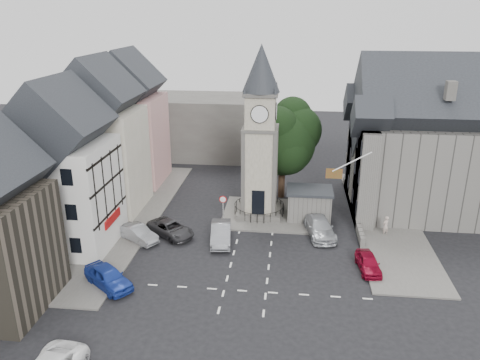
# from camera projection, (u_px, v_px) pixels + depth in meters

# --- Properties ---
(ground) EXTENTS (120.00, 120.00, 0.00)m
(ground) POSITION_uv_depth(u_px,v_px,m) (252.00, 254.00, 38.61)
(ground) COLOR black
(ground) RESTS_ON ground
(pavement_west) EXTENTS (6.00, 30.00, 0.14)m
(pavement_west) POSITION_uv_depth(u_px,v_px,m) (130.00, 216.00, 45.52)
(pavement_west) COLOR #595651
(pavement_west) RESTS_ON ground
(pavement_east) EXTENTS (6.00, 26.00, 0.14)m
(pavement_east) POSITION_uv_depth(u_px,v_px,m) (384.00, 220.00, 44.78)
(pavement_east) COLOR #595651
(pavement_east) RESTS_ON ground
(central_island) EXTENTS (10.00, 8.00, 0.16)m
(central_island) POSITION_uv_depth(u_px,v_px,m) (274.00, 214.00, 45.90)
(central_island) COLOR #595651
(central_island) RESTS_ON ground
(road_markings) EXTENTS (20.00, 8.00, 0.01)m
(road_markings) POSITION_uv_depth(u_px,v_px,m) (245.00, 291.00, 33.47)
(road_markings) COLOR silver
(road_markings) RESTS_ON ground
(clock_tower) EXTENTS (4.86, 4.86, 16.25)m
(clock_tower) POSITION_uv_depth(u_px,v_px,m) (260.00, 134.00, 43.31)
(clock_tower) COLOR #4C4944
(clock_tower) RESTS_ON ground
(stone_shelter) EXTENTS (4.30, 3.30, 3.08)m
(stone_shelter) POSITION_uv_depth(u_px,v_px,m) (309.00, 204.00, 44.58)
(stone_shelter) COLOR #64625C
(stone_shelter) RESTS_ON ground
(town_tree) EXTENTS (7.20, 7.20, 10.80)m
(town_tree) POSITION_uv_depth(u_px,v_px,m) (283.00, 134.00, 48.17)
(town_tree) COLOR black
(town_tree) RESTS_ON ground
(warning_sign_post) EXTENTS (0.70, 0.19, 2.85)m
(warning_sign_post) POSITION_uv_depth(u_px,v_px,m) (223.00, 204.00, 43.34)
(warning_sign_post) COLOR black
(warning_sign_post) RESTS_ON ground
(terrace_pink) EXTENTS (8.10, 7.60, 12.80)m
(terrace_pink) POSITION_uv_depth(u_px,v_px,m) (129.00, 126.00, 52.97)
(terrace_pink) COLOR #D49891
(terrace_pink) RESTS_ON ground
(terrace_cream) EXTENTS (8.10, 7.60, 12.80)m
(terrace_cream) POSITION_uv_depth(u_px,v_px,m) (101.00, 145.00, 45.50)
(terrace_cream) COLOR beige
(terrace_cream) RESTS_ON ground
(terrace_tudor) EXTENTS (8.10, 7.60, 12.00)m
(terrace_tudor) POSITION_uv_depth(u_px,v_px,m) (64.00, 176.00, 38.16)
(terrace_tudor) COLOR silver
(terrace_tudor) RESTS_ON ground
(backdrop_west) EXTENTS (20.00, 10.00, 8.00)m
(backdrop_west) POSITION_uv_depth(u_px,v_px,m) (184.00, 125.00, 64.69)
(backdrop_west) COLOR #4C4944
(backdrop_west) RESTS_ON ground
(east_building) EXTENTS (14.40, 11.40, 12.60)m
(east_building) POSITION_uv_depth(u_px,v_px,m) (423.00, 150.00, 45.09)
(east_building) COLOR #64625C
(east_building) RESTS_ON ground
(east_boundary_wall) EXTENTS (0.40, 16.00, 0.90)m
(east_boundary_wall) POSITION_uv_depth(u_px,v_px,m) (352.00, 206.00, 46.82)
(east_boundary_wall) COLOR #64625C
(east_boundary_wall) RESTS_ON ground
(flagpole) EXTENTS (3.68, 0.10, 2.74)m
(flagpole) POSITION_uv_depth(u_px,v_px,m) (352.00, 162.00, 39.11)
(flagpole) COLOR white
(flagpole) RESTS_ON ground
(car_west_blue) EXTENTS (4.69, 4.22, 1.54)m
(car_west_blue) POSITION_uv_depth(u_px,v_px,m) (108.00, 277.00, 33.80)
(car_west_blue) COLOR #1C389E
(car_west_blue) RESTS_ON ground
(car_west_silver) EXTENTS (4.33, 3.54, 1.39)m
(car_west_silver) POSITION_uv_depth(u_px,v_px,m) (138.00, 233.00, 40.59)
(car_west_silver) COLOR gray
(car_west_silver) RESTS_ON ground
(car_west_grey) EXTENTS (5.15, 4.63, 1.33)m
(car_west_grey) POSITION_uv_depth(u_px,v_px,m) (170.00, 229.00, 41.52)
(car_west_grey) COLOR #302F32
(car_west_grey) RESTS_ON ground
(car_island_silver) EXTENTS (2.26, 4.97, 1.58)m
(car_island_silver) POSITION_uv_depth(u_px,v_px,m) (221.00, 233.00, 40.40)
(car_island_silver) COLOR gray
(car_island_silver) RESTS_ON ground
(car_island_east) EXTENTS (3.12, 5.65, 1.55)m
(car_island_east) POSITION_uv_depth(u_px,v_px,m) (320.00, 227.00, 41.61)
(car_island_east) COLOR #AFB2B7
(car_island_east) RESTS_ON ground
(car_east_red) EXTENTS (1.89, 3.88, 1.27)m
(car_east_red) POSITION_uv_depth(u_px,v_px,m) (368.00, 263.00, 35.96)
(car_east_red) COLOR maroon
(car_east_red) RESTS_ON ground
(pedestrian) EXTENTS (0.80, 0.77, 1.84)m
(pedestrian) POSITION_uv_depth(u_px,v_px,m) (386.00, 226.00, 41.51)
(pedestrian) COLOR #B9A599
(pedestrian) RESTS_ON ground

